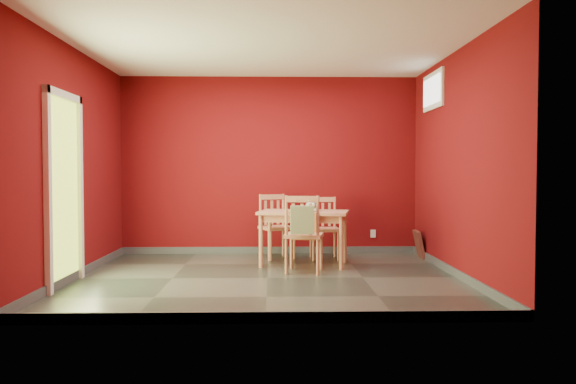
{
  "coord_description": "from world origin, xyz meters",
  "views": [
    {
      "loc": [
        0.08,
        -6.59,
        1.26
      ],
      "look_at": [
        0.25,
        0.45,
        1.0
      ],
      "focal_mm": 35.0,
      "sensor_mm": 36.0,
      "label": 1
    }
  ],
  "objects_px": {
    "chair_far_left": "(276,225)",
    "dining_table": "(304,218)",
    "chair_far_right": "(324,227)",
    "cat": "(312,204)",
    "picture_frame": "(419,244)",
    "chair_near": "(304,233)",
    "tote_bag": "(302,220)"
  },
  "relations": [
    {
      "from": "chair_near",
      "to": "tote_bag",
      "type": "relative_size",
      "value": 2.39
    },
    {
      "from": "chair_near",
      "to": "picture_frame",
      "type": "xyz_separation_m",
      "value": [
        1.75,
        1.18,
        -0.3
      ]
    },
    {
      "from": "dining_table",
      "to": "tote_bag",
      "type": "distance_m",
      "value": 0.79
    },
    {
      "from": "chair_far_left",
      "to": "tote_bag",
      "type": "relative_size",
      "value": 2.29
    },
    {
      "from": "dining_table",
      "to": "tote_bag",
      "type": "bearing_deg",
      "value": -94.31
    },
    {
      "from": "dining_table",
      "to": "chair_near",
      "type": "distance_m",
      "value": 0.58
    },
    {
      "from": "chair_far_left",
      "to": "tote_bag",
      "type": "height_order",
      "value": "chair_far_left"
    },
    {
      "from": "chair_far_left",
      "to": "chair_near",
      "type": "bearing_deg",
      "value": -74.28
    },
    {
      "from": "dining_table",
      "to": "chair_far_left",
      "type": "height_order",
      "value": "chair_far_left"
    },
    {
      "from": "chair_far_left",
      "to": "dining_table",
      "type": "bearing_deg",
      "value": -60.4
    },
    {
      "from": "chair_far_right",
      "to": "tote_bag",
      "type": "bearing_deg",
      "value": -105.57
    },
    {
      "from": "chair_far_right",
      "to": "cat",
      "type": "distance_m",
      "value": 0.71
    },
    {
      "from": "tote_bag",
      "to": "cat",
      "type": "distance_m",
      "value": 0.84
    },
    {
      "from": "dining_table",
      "to": "cat",
      "type": "relative_size",
      "value": 3.4
    },
    {
      "from": "chair_far_left",
      "to": "picture_frame",
      "type": "distance_m",
      "value": 2.11
    },
    {
      "from": "picture_frame",
      "to": "cat",
      "type": "bearing_deg",
      "value": -159.52
    },
    {
      "from": "chair_far_left",
      "to": "cat",
      "type": "height_order",
      "value": "chair_far_left"
    },
    {
      "from": "chair_far_left",
      "to": "tote_bag",
      "type": "distance_m",
      "value": 1.49
    },
    {
      "from": "chair_far_left",
      "to": "chair_far_right",
      "type": "xyz_separation_m",
      "value": [
        0.7,
        -0.07,
        -0.02
      ]
    },
    {
      "from": "chair_far_left",
      "to": "cat",
      "type": "relative_size",
      "value": 2.45
    },
    {
      "from": "dining_table",
      "to": "picture_frame",
      "type": "relative_size",
      "value": 3.2
    },
    {
      "from": "chair_far_left",
      "to": "cat",
      "type": "bearing_deg",
      "value": -52.5
    },
    {
      "from": "dining_table",
      "to": "cat",
      "type": "xyz_separation_m",
      "value": [
        0.11,
        0.02,
        0.19
      ]
    },
    {
      "from": "chair_near",
      "to": "cat",
      "type": "bearing_deg",
      "value": 75.89
    },
    {
      "from": "chair_far_left",
      "to": "cat",
      "type": "distance_m",
      "value": 0.88
    },
    {
      "from": "dining_table",
      "to": "chair_far_right",
      "type": "xyz_separation_m",
      "value": [
        0.32,
        0.59,
        -0.19
      ]
    },
    {
      "from": "chair_near",
      "to": "tote_bag",
      "type": "xyz_separation_m",
      "value": [
        -0.03,
        -0.22,
        0.19
      ]
    },
    {
      "from": "dining_table",
      "to": "tote_bag",
      "type": "xyz_separation_m",
      "value": [
        -0.06,
        -0.78,
        0.04
      ]
    },
    {
      "from": "chair_far_right",
      "to": "picture_frame",
      "type": "height_order",
      "value": "chair_far_right"
    },
    {
      "from": "cat",
      "to": "picture_frame",
      "type": "height_order",
      "value": "cat"
    },
    {
      "from": "tote_bag",
      "to": "chair_near",
      "type": "bearing_deg",
      "value": 82.98
    },
    {
      "from": "dining_table",
      "to": "picture_frame",
      "type": "height_order",
      "value": "dining_table"
    }
  ]
}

